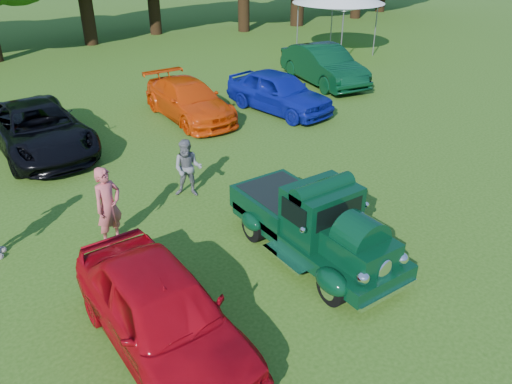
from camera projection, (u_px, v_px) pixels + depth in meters
ground at (302, 261)px, 10.87m from camera, size 120.00×120.00×0.00m
hero_pickup at (314, 224)px, 10.78m from camera, size 2.07×4.45×1.74m
red_convertible at (162, 311)px, 8.34m from camera, size 1.89×4.51×1.53m
back_car_black at (38, 129)px, 15.80m from camera, size 2.70×5.58×1.53m
back_car_orange at (189, 100)px, 18.58m from camera, size 2.03×4.83×1.39m
back_car_blue at (279, 92)px, 19.25m from camera, size 2.54×4.79×1.55m
back_car_green at (324, 65)px, 22.61m from camera, size 2.61×5.35×1.69m
spectator_pink at (108, 206)px, 11.09m from camera, size 0.80×0.65×1.88m
spectator_grey at (188, 168)px, 13.15m from camera, size 0.98×0.95×1.59m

